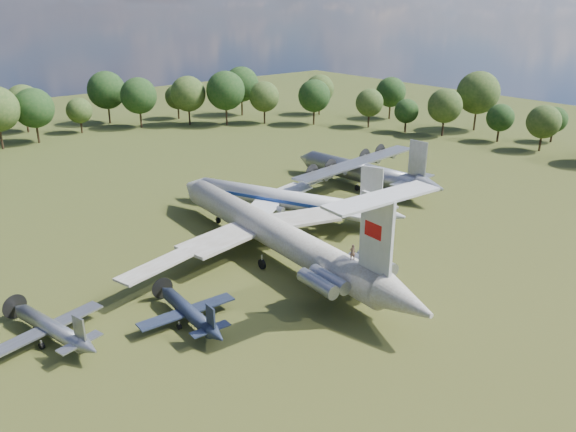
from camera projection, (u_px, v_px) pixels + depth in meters
ground at (240, 255)px, 76.65m from camera, size 300.00×300.00×0.00m
il62_airliner at (273, 238)px, 75.11m from camera, size 46.82×59.09×5.55m
tu104_jet at (284, 203)px, 90.04m from camera, size 45.94×51.16×4.19m
an12_transport at (361, 175)px, 103.52m from camera, size 35.02×38.28×4.61m
small_prop_west at (189, 315)px, 60.01m from camera, size 11.66×15.46×2.20m
small_prop_northwest at (52, 331)px, 56.95m from camera, size 15.21×18.34×2.35m
person_on_il62 at (352, 252)px, 62.06m from camera, size 0.81×0.70×1.88m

